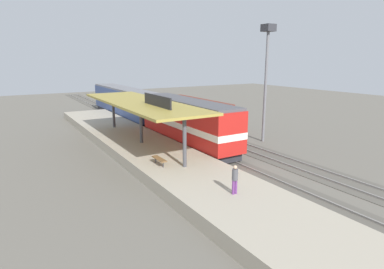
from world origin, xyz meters
name	(u,v)px	position (x,y,z in m)	size (l,w,h in m)	color
ground_plane	(202,143)	(2.00, 0.00, 0.00)	(120.00, 120.00, 0.00)	#666056
track_near	(185,145)	(0.00, 0.00, 0.03)	(3.20, 110.00, 0.16)	#565249
track_far	(222,139)	(4.60, 0.00, 0.03)	(3.20, 110.00, 0.16)	#565249
platform	(142,147)	(-4.60, 0.00, 0.45)	(6.00, 44.00, 0.90)	#A89E89
station_canopy	(141,103)	(-4.60, -0.09, 4.53)	(5.20, 18.00, 4.70)	#47474C
platform_bench	(159,159)	(-6.00, -6.73, 1.34)	(0.44, 1.70, 0.50)	#333338
locomotive	(187,122)	(0.00, -0.47, 2.41)	(2.93, 14.43, 4.44)	#28282D
passenger_carriage_single	(124,102)	(0.00, 17.53, 2.31)	(2.90, 20.00, 4.24)	#28282D
freight_car	(195,114)	(4.60, 5.50, 1.97)	(2.80, 12.00, 3.54)	#28282D
light_mast	(267,59)	(7.80, -2.81, 8.40)	(1.10, 1.10, 11.70)	slate
person_waiting	(235,178)	(-4.55, -13.63, 1.85)	(0.34, 0.34, 1.71)	#663375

